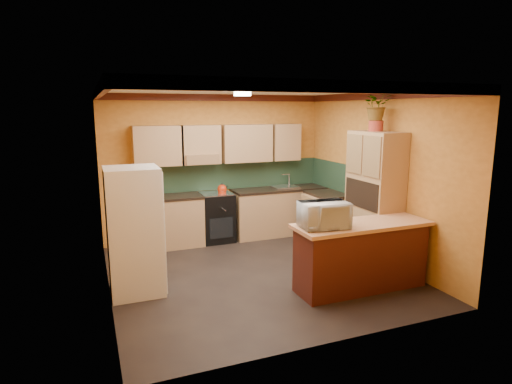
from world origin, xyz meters
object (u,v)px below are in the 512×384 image
Objects in this scene: base_cabinets_back at (248,215)px; pantry at (374,199)px; stove at (217,217)px; fridge at (134,231)px; breakfast_bar at (361,258)px; microwave at (324,215)px.

base_cabinets_back is 2.54m from pantry.
fridge is at bearing -132.26° from stove.
breakfast_bar is 2.98× the size of microwave.
stove is 0.43× the size of pantry.
pantry is 3.47× the size of microwave.
stove is 2.96m from microwave.
fridge is 0.94× the size of breakfast_bar.
stove is at bearing 108.35° from microwave.
base_cabinets_back is at bearing 38.62° from fridge.
microwave reaches higher than base_cabinets_back.
pantry is 1.17× the size of breakfast_bar.
pantry is at bearing -57.66° from base_cabinets_back.
fridge is 0.81× the size of pantry.
fridge is at bearing 175.83° from pantry.
base_cabinets_back is at bearing 0.00° from stove.
fridge is at bearing -141.38° from base_cabinets_back.
microwave is at bearing -151.01° from pantry.
microwave is at bearing -23.84° from fridge.
fridge reaches higher than microwave.
microwave is at bearing -90.29° from base_cabinets_back.
pantry is at bearing 35.14° from microwave.
pantry is at bearing -46.99° from stove.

